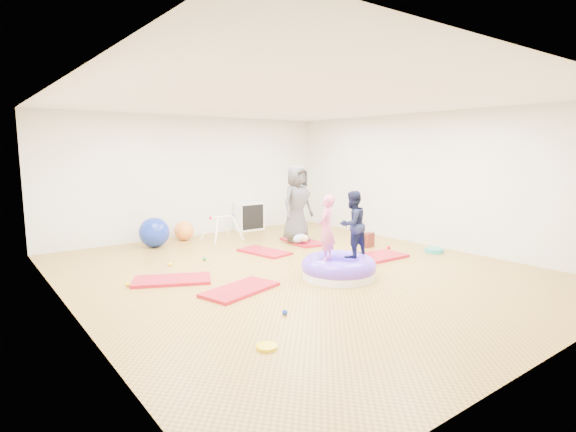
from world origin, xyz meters
TOP-DOWN VIEW (x-y plane):
  - room at (0.00, 0.00)m, footprint 7.01×8.01m
  - gym_mat_front_left at (-1.37, -0.36)m, footprint 1.26×0.87m
  - gym_mat_mid_left at (-1.96, 0.69)m, footprint 1.31×1.04m
  - gym_mat_center_back at (0.28, 1.46)m, footprint 0.72×1.14m
  - gym_mat_right at (1.66, -0.19)m, footprint 1.27×0.65m
  - gym_mat_rear_right at (1.51, 1.77)m, footprint 0.71×1.18m
  - inflatable_cushion at (0.26, -0.69)m, footprint 1.20×1.20m
  - child_pink at (-0.00, -0.69)m, footprint 0.46×0.41m
  - child_navy at (0.53, -0.72)m, footprint 0.56×0.45m
  - adult_caregiver at (1.40, 1.83)m, footprint 0.88×0.64m
  - infant at (1.31, 1.57)m, footprint 0.34×0.34m
  - ball_pit_balls at (-0.46, 0.48)m, footprint 5.18×3.18m
  - exercise_ball_blue at (-1.26, 3.28)m, footprint 0.63×0.63m
  - exercise_ball_orange at (-0.46, 3.60)m, footprint 0.43×0.43m
  - infant_play_gym at (0.18, 2.99)m, footprint 0.74×0.70m
  - cube_shelf at (1.41, 3.79)m, footprint 0.71×0.35m
  - balance_disc at (3.00, -0.55)m, footprint 0.37×0.37m
  - backpack at (2.32, 0.59)m, footprint 0.28×0.19m
  - yellow_toy at (-2.13, -2.15)m, footprint 0.22×0.22m

SIDE VIEW (x-z plane):
  - yellow_toy at x=-2.13m, z-range 0.00..0.03m
  - gym_mat_center_back at x=0.28m, z-range 0.00..0.04m
  - gym_mat_rear_right at x=1.51m, z-range 0.00..0.05m
  - gym_mat_front_left at x=-1.37m, z-range 0.00..0.05m
  - gym_mat_mid_left at x=-1.96m, z-range 0.00..0.05m
  - gym_mat_right at x=1.66m, z-range 0.00..0.05m
  - ball_pit_balls at x=-0.46m, z-range 0.00..0.07m
  - balance_disc at x=3.00m, z-range 0.00..0.08m
  - inflatable_cushion at x=0.26m, z-range -0.04..0.34m
  - infant at x=1.31m, z-range 0.05..0.25m
  - backpack at x=2.32m, z-range 0.00..0.30m
  - exercise_ball_orange at x=-0.46m, z-range 0.00..0.43m
  - exercise_ball_blue at x=-1.26m, z-range 0.00..0.63m
  - cube_shelf at x=1.41m, z-range 0.00..0.71m
  - infant_play_gym at x=0.18m, z-range 0.09..0.66m
  - child_pink at x=0.00m, z-range 0.35..1.39m
  - adult_caregiver at x=1.40m, z-range 0.05..1.70m
  - child_navy at x=0.53m, z-range 0.35..1.43m
  - room at x=0.00m, z-range 0.00..2.80m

